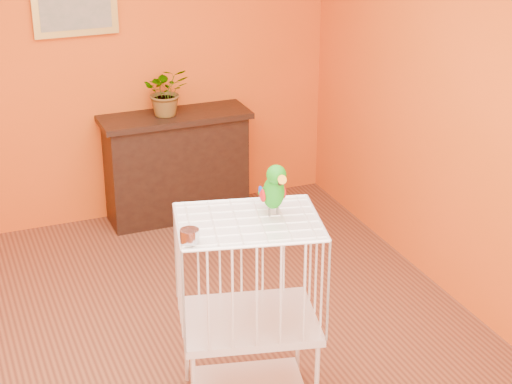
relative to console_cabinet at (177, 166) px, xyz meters
name	(u,v)px	position (x,y,z in m)	size (l,w,h in m)	color
ground	(172,371)	(-0.67, -2.04, -0.43)	(4.50, 4.50, 0.00)	brown
room_shell	(160,111)	(-0.67, -2.04, 1.15)	(4.50, 4.50, 4.50)	#E55815
console_cabinet	(177,166)	(0.00, 0.00, 0.00)	(1.17, 0.42, 0.87)	black
potted_plant	(169,98)	(-0.06, -0.05, 0.58)	(0.34, 0.38, 0.30)	#26722D
framed_picture	(75,2)	(-0.67, 0.17, 1.32)	(0.62, 0.04, 0.50)	gold
birdcage	(249,312)	(-0.36, -2.48, 0.14)	(0.82, 0.69, 1.10)	silver
feed_cup	(190,236)	(-0.70, -2.60, 0.70)	(0.09, 0.09, 0.07)	silver
parrot	(274,189)	(-0.21, -2.46, 0.81)	(0.14, 0.25, 0.29)	#59544C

